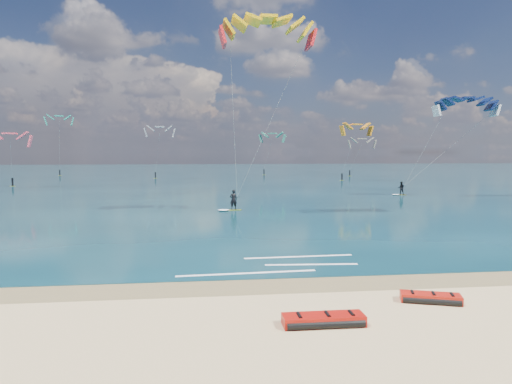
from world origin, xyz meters
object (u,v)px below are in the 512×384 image
Objects in this scene: packed_kite_mid at (430,302)px; kitesurfer_main at (251,106)px; packed_kite_left at (323,325)px; kitesurfer_far at (435,141)px.

packed_kite_mid is 0.13× the size of kitesurfer_main.
packed_kite_mid is (4.71, 1.81, 0.00)m from packed_kite_left.
kitesurfer_far reaches higher than packed_kite_mid.
packed_kite_left is 0.16× the size of kitesurfer_main.
kitesurfer_far is (25.16, 13.66, -2.76)m from kitesurfer_main.
kitesurfer_main is (-4.24, 25.90, 9.97)m from packed_kite_mid.
packed_kite_mid is 0.17× the size of kitesurfer_far.
kitesurfer_main reaches higher than packed_kite_left.
kitesurfer_far is at bearing 80.79° from packed_kite_mid.
packed_kite_left reaches higher than packed_kite_mid.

